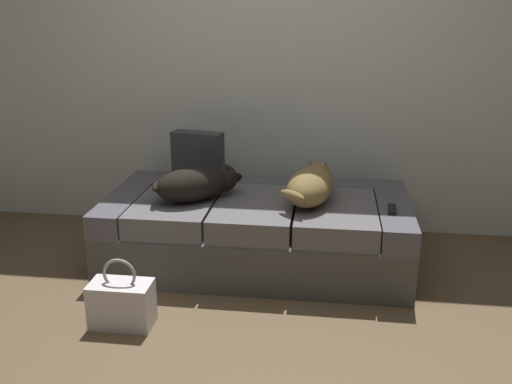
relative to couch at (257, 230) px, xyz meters
name	(u,v)px	position (x,y,z in m)	size (l,w,h in m)	color
ground_plane	(227,363)	(0.00, -1.11, -0.22)	(10.00, 10.00, 0.00)	brown
back_wall	(270,33)	(0.00, 0.71, 1.18)	(6.40, 0.10, 2.80)	silver
couch	(257,230)	(0.00, 0.00, 0.00)	(1.88, 0.96, 0.44)	#4C4C46
dog_dark	(198,183)	(-0.36, -0.09, 0.33)	(0.56, 0.49, 0.21)	black
dog_tan	(311,185)	(0.34, -0.05, 0.33)	(0.35, 0.63, 0.22)	olive
tv_remote	(392,209)	(0.81, -0.15, 0.23)	(0.04, 0.15, 0.02)	black
throw_pillow	(198,157)	(-0.44, 0.28, 0.39)	(0.34, 0.12, 0.34)	#333C3C
handbag	(122,303)	(-0.60, -0.85, -0.09)	(0.32, 0.18, 0.38)	silver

